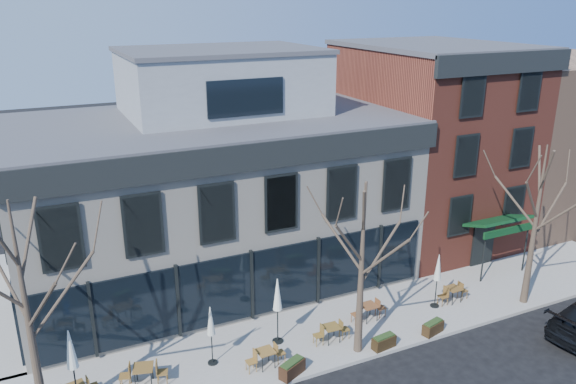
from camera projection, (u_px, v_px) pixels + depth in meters
name	position (u px, v px, depth m)	size (l,w,h in m)	color
ground	(252.00, 322.00, 24.59)	(120.00, 120.00, 0.00)	black
sidewalk_front	(341.00, 328.00, 24.03)	(33.50, 4.70, 0.15)	gray
corner_building	(213.00, 187.00, 27.43)	(18.39, 10.39, 11.10)	beige
red_brick_building	(428.00, 142.00, 32.24)	(8.20, 11.78, 11.18)	brown
bg_building	(538.00, 133.00, 37.34)	(12.00, 12.00, 10.00)	#8C664C
tree_corner	(28.00, 318.00, 17.06)	(3.93, 3.98, 7.92)	#382B21
tree_mid	(362.00, 268.00, 21.23)	(3.50, 3.55, 7.04)	#382B21
tree_right	(536.00, 224.00, 24.77)	(3.72, 3.77, 7.48)	#382B21
cafe_set_1	(144.00, 374.00, 20.25)	(1.81, 0.91, 0.93)	brown
cafe_set_2	(266.00, 357.00, 21.27)	(1.64, 0.69, 0.85)	brown
cafe_set_3	(331.00, 332.00, 22.87)	(1.61, 0.67, 0.84)	brown
cafe_set_4	(369.00, 310.00, 24.38)	(1.70, 0.69, 0.89)	brown
cafe_set_5	(453.00, 293.00, 25.87)	(1.66, 0.70, 0.87)	brown
umbrella_0	(71.00, 354.00, 18.65)	(0.48, 0.48, 2.99)	black
umbrella_1	(211.00, 324.00, 21.04)	(0.39, 0.39, 2.46)	black
umbrella_2	(277.00, 298.00, 22.30)	(0.46, 0.46, 2.86)	black
umbrella_4	(438.00, 270.00, 25.02)	(0.41, 0.41, 2.58)	black
planter_1	(292.00, 368.00, 20.83)	(1.16, 0.84, 0.61)	#311C10
planter_2	(384.00, 342.00, 22.48)	(1.04, 0.52, 0.56)	black
planter_3	(433.00, 327.00, 23.46)	(1.07, 0.63, 0.56)	#302010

